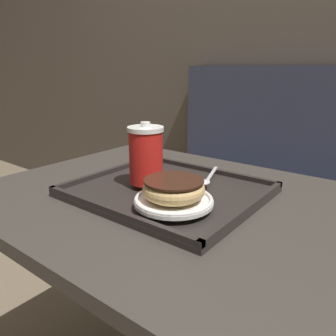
{
  "coord_description": "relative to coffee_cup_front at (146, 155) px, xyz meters",
  "views": [
    {
      "loc": [
        0.46,
        -0.57,
        0.99
      ],
      "look_at": [
        0.01,
        0.0,
        0.77
      ],
      "focal_mm": 35.0,
      "sensor_mm": 36.0,
      "label": 1
    }
  ],
  "objects": [
    {
      "name": "spoon",
      "position": [
        0.11,
        0.09,
        -0.06
      ],
      "size": [
        0.07,
        0.15,
        0.01
      ],
      "rotation": [
        0.0,
        0.0,
        5.05
      ],
      "color": "silver",
      "rests_on": "serving_tray"
    },
    {
      "name": "serving_tray",
      "position": [
        0.05,
        0.02,
        -0.08
      ],
      "size": [
        0.41,
        0.36,
        0.02
      ],
      "color": "#282321",
      "rests_on": "cafe_table"
    },
    {
      "name": "plate_with_chocolate_donut",
      "position": [
        0.13,
        -0.06,
        -0.06
      ],
      "size": [
        0.16,
        0.16,
        0.01
      ],
      "color": "white",
      "rests_on": "serving_tray"
    },
    {
      "name": "coffee_cup_front",
      "position": [
        0.0,
        0.0,
        0.0
      ],
      "size": [
        0.08,
        0.08,
        0.14
      ],
      "color": "red",
      "rests_on": "serving_tray"
    },
    {
      "name": "donut_chocolate_glazed",
      "position": [
        0.13,
        -0.06,
        -0.03
      ],
      "size": [
        0.12,
        0.12,
        0.04
      ],
      "color": "#DBB270",
      "rests_on": "plate_with_chocolate_donut"
    },
    {
      "name": "cafe_table",
      "position": [
        0.04,
        0.02,
        -0.26
      ],
      "size": [
        0.85,
        0.69,
        0.7
      ],
      "color": "#38332D",
      "rests_on": "ground_plane"
    },
    {
      "name": "booth_bench",
      "position": [
        0.06,
        0.89,
        -0.48
      ],
      "size": [
        1.24,
        0.44,
        1.0
      ],
      "color": "#33384C",
      "rests_on": "ground_plane"
    },
    {
      "name": "wall_behind",
      "position": [
        0.04,
        1.12,
        0.41
      ],
      "size": [
        8.0,
        0.05,
        2.4
      ],
      "color": "brown",
      "rests_on": "ground_plane"
    }
  ]
}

